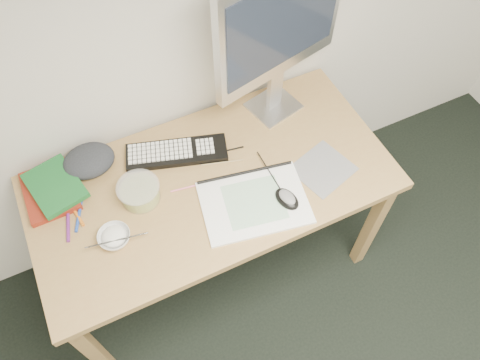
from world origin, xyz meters
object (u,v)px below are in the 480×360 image
object	(u,v)px
desk	(213,192)
rice_bowl	(115,237)
sketchpad	(254,203)
monitor	(280,28)
keyboard	(177,153)

from	to	relation	value
desk	rice_bowl	bearing A→B (deg)	-168.46
rice_bowl	sketchpad	bearing A→B (deg)	-8.75
sketchpad	rice_bowl	xyz separation A→B (m)	(-0.51, 0.08, 0.01)
desk	rice_bowl	xyz separation A→B (m)	(-0.41, -0.08, 0.10)
monitor	rice_bowl	size ratio (longest dim) A/B	5.70
desk	keyboard	xyz separation A→B (m)	(-0.08, 0.17, 0.09)
desk	sketchpad	distance (m)	0.21
sketchpad	keyboard	xyz separation A→B (m)	(-0.18, 0.34, 0.01)
keyboard	monitor	bearing A→B (deg)	24.67
monitor	rice_bowl	distance (m)	0.95
desk	keyboard	distance (m)	0.21
desk	monitor	size ratio (longest dim) A/B	2.11
sketchpad	rice_bowl	bearing A→B (deg)	-178.26
sketchpad	monitor	world-z (taller)	monitor
sketchpad	rice_bowl	world-z (taller)	rice_bowl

